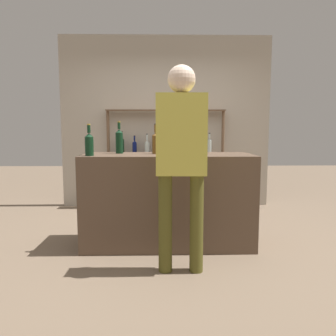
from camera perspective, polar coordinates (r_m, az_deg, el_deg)
name	(u,v)px	position (r m, az deg, el deg)	size (l,w,h in m)	color
ground_plane	(168,244)	(3.80, 0.00, -13.04)	(16.00, 16.00, 0.00)	#7A6651
bar_counter	(168,200)	(3.66, 0.00, -5.53)	(1.85, 0.68, 1.02)	brown
back_wall	(166,123)	(5.52, -0.41, 7.92)	(3.45, 0.12, 2.80)	#B2A899
back_shelf	(166,144)	(5.34, -0.33, 4.28)	(1.92, 0.18, 1.60)	brown
counter_bottle_0	(89,144)	(3.46, -13.56, 4.15)	(0.09, 0.09, 0.33)	black
counter_bottle_1	(190,142)	(3.69, 3.87, 4.46)	(0.08, 0.08, 0.33)	#0F1956
counter_bottle_2	(156,142)	(3.64, -2.18, 4.49)	(0.08, 0.08, 0.33)	brown
counter_bottle_3	(190,141)	(3.39, 3.86, 4.63)	(0.08, 0.08, 0.38)	black
counter_bottle_4	(119,141)	(3.75, -8.48, 4.73)	(0.08, 0.08, 0.36)	black
wine_glass	(205,143)	(3.74, 6.42, 4.37)	(0.07, 0.07, 0.16)	silver
server_behind_counter	(185,149)	(4.37, 3.04, 3.40)	(0.45, 0.24, 1.74)	#575347
customer_center	(181,152)	(2.87, 2.32, 2.87)	(0.44, 0.24, 1.83)	brown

